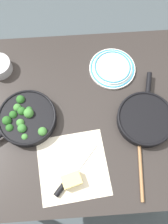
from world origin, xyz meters
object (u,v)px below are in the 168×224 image
at_px(wooden_spoon, 139,149).
at_px(grater_knife, 70,176).
at_px(skillet_eggs, 145,119).
at_px(dinner_plate_stack, 112,68).
at_px(skillet_broccoli, 26,118).
at_px(cheese_block, 72,180).

height_order(wooden_spoon, grater_knife, grater_knife).
bearing_deg(grater_knife, skillet_eggs, -16.52).
bearing_deg(dinner_plate_stack, skillet_broccoli, -150.02).
bearing_deg(skillet_broccoli, grater_knife, 92.93).
height_order(skillet_eggs, wooden_spoon, skillet_eggs).
distance_m(skillet_broccoli, grater_knife, 0.33).
bearing_deg(cheese_block, skillet_eggs, 35.44).
xyz_separation_m(wooden_spoon, dinner_plate_stack, (-0.08, 0.42, 0.01)).
relative_size(skillet_broccoli, wooden_spoon, 0.99).
bearing_deg(skillet_eggs, grater_knife, 136.71).
xyz_separation_m(skillet_broccoli, grater_knife, (0.19, -0.27, -0.02)).
height_order(grater_knife, dinner_plate_stack, dinner_plate_stack).
height_order(skillet_broccoli, grater_knife, skillet_broccoli).
relative_size(skillet_eggs, dinner_plate_stack, 1.58).
xyz_separation_m(skillet_broccoli, wooden_spoon, (0.50, -0.17, -0.02)).
bearing_deg(grater_knife, dinner_plate_stack, 15.60).
distance_m(grater_knife, cheese_block, 0.02).
relative_size(skillet_eggs, grater_knife, 1.60).
bearing_deg(skillet_broccoli, cheese_block, 92.23).
bearing_deg(wooden_spoon, skillet_broccoli, 76.46).
bearing_deg(skillet_broccoli, skillet_eggs, 144.18).
relative_size(skillet_broccoli, dinner_plate_stack, 1.57).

